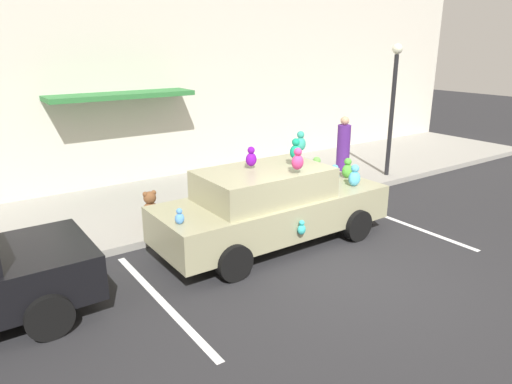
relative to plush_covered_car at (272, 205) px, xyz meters
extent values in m
plane|color=#262628|center=(0.28, -1.78, -0.80)|extent=(60.00, 60.00, 0.00)
cube|color=gray|center=(0.28, 3.22, -0.73)|extent=(24.00, 4.00, 0.15)
cube|color=beige|center=(0.28, 5.37, 2.40)|extent=(24.00, 0.30, 6.40)
cube|color=#2D7237|center=(-1.14, 4.82, 1.75)|extent=(3.60, 1.10, 0.12)
cube|color=silver|center=(3.03, -0.78, -0.80)|extent=(0.12, 3.60, 0.01)
cube|color=silver|center=(-2.70, -0.78, -0.80)|extent=(0.12, 3.60, 0.01)
cube|color=#9A9774|center=(0.04, 0.00, -0.16)|extent=(4.69, 1.70, 0.68)
cube|color=#9A9774|center=(-0.19, 0.00, 0.46)|extent=(2.44, 1.49, 0.56)
cylinder|color=black|center=(1.50, 0.85, -0.48)|extent=(0.64, 0.22, 0.64)
cylinder|color=black|center=(1.50, -0.85, -0.48)|extent=(0.64, 0.22, 0.64)
cylinder|color=black|center=(-1.41, 0.85, -0.48)|extent=(0.64, 0.22, 0.64)
cylinder|color=black|center=(-1.41, -0.85, -0.48)|extent=(0.64, 0.22, 0.64)
ellipsoid|color=green|center=(-1.25, -0.08, 0.28)|extent=(0.16, 0.13, 0.19)
sphere|color=green|center=(-1.25, -0.08, 0.41)|extent=(0.10, 0.10, 0.10)
ellipsoid|color=#4CA7D1|center=(1.64, -0.01, 0.31)|extent=(0.22, 0.18, 0.26)
sphere|color=#4CA7D1|center=(1.64, -0.01, 0.49)|extent=(0.14, 0.14, 0.14)
ellipsoid|color=teal|center=(1.00, 0.37, 1.01)|extent=(0.24, 0.20, 0.28)
sphere|color=teal|center=(1.00, 0.37, 1.21)|extent=(0.15, 0.15, 0.15)
ellipsoid|color=#51AB3A|center=(2.13, 0.10, 0.33)|extent=(0.25, 0.21, 0.30)
sphere|color=#51AB3A|center=(2.13, 0.10, 0.54)|extent=(0.16, 0.16, 0.16)
ellipsoid|color=#23E872|center=(-1.18, -0.04, 0.31)|extent=(0.22, 0.18, 0.26)
sphere|color=#23E872|center=(-1.18, -0.04, 0.49)|extent=(0.14, 0.14, 0.14)
ellipsoid|color=#6E109F|center=(-0.36, 0.17, 0.92)|extent=(0.22, 0.18, 0.26)
sphere|color=#6E109F|center=(-0.36, 0.17, 1.10)|extent=(0.14, 0.14, 0.14)
ellipsoid|color=#36B9B6|center=(-0.01, -0.91, -0.20)|extent=(0.16, 0.13, 0.19)
sphere|color=#36B9B6|center=(-0.01, -0.91, -0.07)|extent=(0.10, 0.10, 0.10)
ellipsoid|color=#14946D|center=(0.45, -0.13, 1.01)|extent=(0.23, 0.19, 0.27)
sphere|color=#14946D|center=(0.45, -0.13, 1.20)|extent=(0.15, 0.15, 0.15)
ellipsoid|color=#D13874|center=(0.12, -0.59, 0.96)|extent=(0.23, 0.19, 0.27)
sphere|color=#D13874|center=(0.12, -0.59, 1.15)|extent=(0.15, 0.15, 0.15)
ellipsoid|color=#52B4DF|center=(1.79, -0.43, 0.34)|extent=(0.26, 0.22, 0.31)
sphere|color=#52B4DF|center=(1.79, -0.43, 0.55)|extent=(0.17, 0.17, 0.17)
ellipsoid|color=#64AF48|center=(1.58, 0.50, 0.34)|extent=(0.27, 0.22, 0.32)
sphere|color=#64AF48|center=(1.58, 0.50, 0.56)|extent=(0.17, 0.17, 0.17)
ellipsoid|color=#5394E3|center=(-2.10, -0.31, 0.27)|extent=(0.16, 0.13, 0.19)
sphere|color=#5394E3|center=(-2.10, -0.31, 0.40)|extent=(0.10, 0.10, 0.10)
cylinder|color=black|center=(-4.30, 0.96, -0.48)|extent=(0.64, 0.22, 0.64)
cylinder|color=black|center=(-4.30, -0.79, -0.48)|extent=(0.64, 0.22, 0.64)
ellipsoid|color=brown|center=(-1.67, 2.01, -0.42)|extent=(0.38, 0.31, 0.47)
sphere|color=brown|center=(-1.67, 2.01, -0.08)|extent=(0.27, 0.27, 0.27)
sphere|color=brown|center=(-1.76, 2.01, 0.01)|extent=(0.11, 0.11, 0.11)
sphere|color=brown|center=(-1.58, 2.01, 0.01)|extent=(0.11, 0.11, 0.11)
cylinder|color=black|center=(5.43, 1.72, 1.02)|extent=(0.12, 0.12, 3.35)
sphere|color=#EAEACC|center=(5.43, 1.72, 2.83)|extent=(0.28, 0.28, 0.28)
cylinder|color=#542581|center=(3.81, 1.91, 0.13)|extent=(0.35, 0.35, 1.58)
sphere|color=tan|center=(3.81, 1.91, 1.04)|extent=(0.23, 0.23, 0.23)
camera|label=1|loc=(-5.14, -6.84, 3.00)|focal=32.88mm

